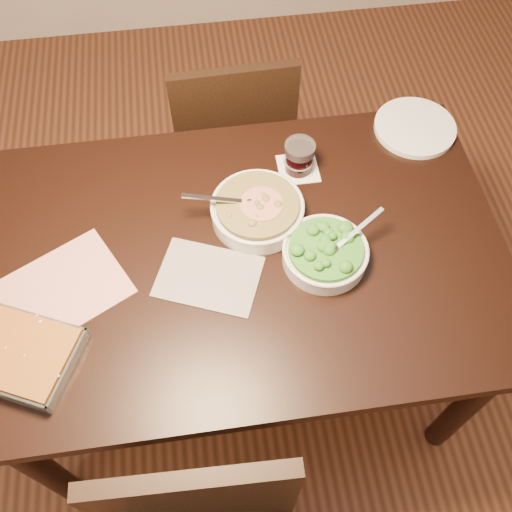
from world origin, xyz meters
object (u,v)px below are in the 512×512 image
baking_dish (17,354)px  stew_bowl (257,210)px  dinner_plate (415,127)px  broccoli_bowl (325,253)px  wine_tumbler (299,156)px  table (240,270)px  chair_far (233,135)px

baking_dish → stew_bowl: bearing=52.9°
baking_dish → dinner_plate: bearing=52.2°
stew_bowl → broccoli_bowl: size_ratio=1.18×
wine_tumbler → dinner_plate: 0.39m
stew_bowl → dinner_plate: bearing=26.5°
broccoli_bowl → table: bearing=166.4°
stew_bowl → baking_dish: stew_bowl is taller
wine_tumbler → chair_far: 0.54m
table → broccoli_bowl: (0.22, -0.05, 0.13)m
baking_dish → wine_tumbler: size_ratio=3.46×
stew_bowl → table: bearing=-121.5°
stew_bowl → broccoli_bowl: 0.22m
baking_dish → broccoli_bowl: bearing=37.3°
broccoli_bowl → baking_dish: broccoli_bowl is taller
table → broccoli_bowl: bearing=-13.6°
table → chair_far: size_ratio=1.62×
chair_far → table: bearing=83.7°
table → chair_far: 0.69m
baking_dish → chair_far: 1.11m
stew_bowl → wine_tumbler: 0.21m
broccoli_bowl → chair_far: 0.80m
baking_dish → wine_tumbler: 0.89m
baking_dish → dinner_plate: size_ratio=1.35×
table → baking_dish: baking_dish is taller
broccoli_bowl → wine_tumbler: bearing=92.3°
broccoli_bowl → stew_bowl: bearing=134.4°
stew_bowl → chair_far: bearing=90.9°
broccoli_bowl → wine_tumbler: 0.31m
wine_tumbler → baking_dish: bearing=-147.5°
stew_bowl → wine_tumbler: size_ratio=2.93×
dinner_plate → broccoli_bowl: bearing=-131.4°
stew_bowl → wine_tumbler: wine_tumbler is taller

